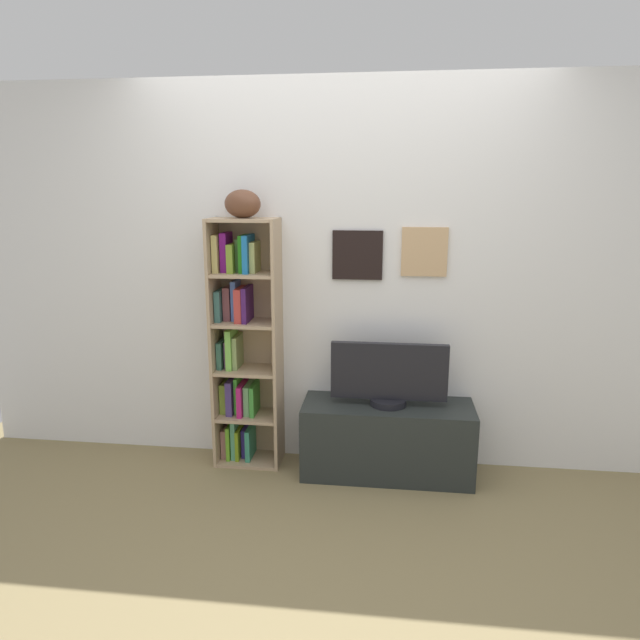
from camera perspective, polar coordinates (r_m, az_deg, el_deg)
The scene contains 6 objects.
ground at distance 2.99m, azimuth -0.56°, elevation -23.18°, with size 5.20×5.20×0.04m, color olive.
back_wall at distance 3.58m, azimuth 1.80°, elevation 4.22°, with size 4.80×0.08×2.40m.
bookshelf at distance 3.64m, azimuth -7.79°, elevation -2.52°, with size 0.42×0.26×1.58m.
football at distance 3.48m, azimuth -7.76°, elevation 11.45°, with size 0.24×0.17×0.17m, color brown.
tv_stand at distance 3.63m, azimuth 6.73°, elevation -11.80°, with size 1.04×0.39×0.46m.
television at distance 3.48m, azimuth 6.91°, elevation -5.51°, with size 0.70×0.22×0.39m.
Camera 1 is at (0.32, -2.39, 1.75)m, focal length 31.97 mm.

